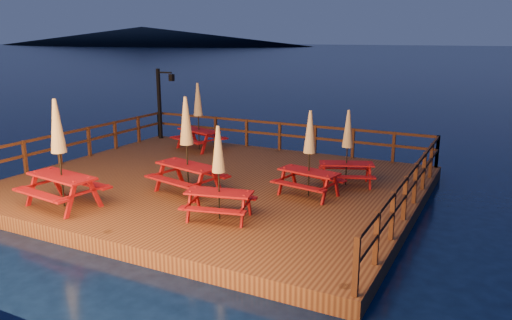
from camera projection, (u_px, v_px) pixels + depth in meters
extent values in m
plane|color=black|center=(215.00, 193.00, 15.46)|extent=(500.00, 500.00, 0.00)
cube|color=#442416|center=(214.00, 187.00, 15.42)|extent=(12.00, 10.00, 0.40)
cylinder|color=#391D12|center=(162.00, 153.00, 21.99)|extent=(0.24, 0.24, 1.40)
cylinder|color=#391D12|center=(110.00, 260.00, 11.57)|extent=(0.24, 0.24, 1.40)
cylinder|color=#391D12|center=(277.00, 169.00, 19.51)|extent=(0.24, 0.24, 1.40)
cylinder|color=#391D12|center=(425.00, 188.00, 17.03)|extent=(0.24, 0.24, 1.40)
cube|color=#391D12|center=(280.00, 123.00, 19.30)|extent=(11.70, 0.06, 0.09)
cube|color=#391D12|center=(280.00, 135.00, 19.41)|extent=(11.70, 0.06, 0.09)
cube|color=#391D12|center=(181.00, 126.00, 21.49)|extent=(0.10, 0.10, 1.10)
cube|color=#391D12|center=(280.00, 136.00, 19.42)|extent=(0.10, 0.10, 1.10)
cube|color=#391D12|center=(402.00, 148.00, 17.35)|extent=(0.10, 0.10, 1.10)
cube|color=#391D12|center=(73.00, 131.00, 17.70)|extent=(0.06, 9.70, 0.09)
cube|color=#391D12|center=(75.00, 144.00, 17.81)|extent=(0.06, 9.70, 0.09)
cube|color=#391D12|center=(75.00, 145.00, 17.82)|extent=(0.10, 0.10, 1.10)
cube|color=#391D12|center=(145.00, 128.00, 21.17)|extent=(0.10, 0.10, 1.10)
cube|color=#391D12|center=(412.00, 171.00, 12.52)|extent=(0.06, 9.70, 0.09)
cube|color=#391D12|center=(410.00, 188.00, 12.63)|extent=(0.06, 9.70, 0.09)
cube|color=#391D12|center=(371.00, 246.00, 9.29)|extent=(0.10, 0.10, 1.10)
cube|color=#391D12|center=(410.00, 190.00, 12.64)|extent=(0.10, 0.10, 1.10)
cube|color=#391D12|center=(433.00, 158.00, 15.99)|extent=(0.10, 0.10, 1.10)
cube|color=black|center=(159.00, 104.00, 21.39)|extent=(0.12, 0.12, 3.00)
cube|color=black|center=(165.00, 72.00, 20.91)|extent=(0.70, 0.06, 0.06)
cube|color=black|center=(172.00, 78.00, 20.80)|extent=(0.18, 0.18, 0.28)
sphere|color=#FFD166|center=(172.00, 78.00, 20.80)|extent=(0.14, 0.14, 0.14)
ellipsoid|color=black|center=(142.00, 36.00, 249.21)|extent=(180.00, 84.00, 9.00)
cube|color=maroon|center=(219.00, 192.00, 12.05)|extent=(1.71, 0.98, 0.04)
cube|color=maroon|center=(226.00, 196.00, 12.62)|extent=(1.63, 0.61, 0.04)
cube|color=maroon|center=(212.00, 210.00, 11.61)|extent=(1.63, 0.61, 0.04)
cube|color=maroon|center=(198.00, 200.00, 12.57)|extent=(0.07, 0.10, 0.67)
cube|color=maroon|center=(189.00, 207.00, 12.01)|extent=(0.07, 0.10, 0.67)
cube|color=maroon|center=(249.00, 204.00, 12.25)|extent=(0.07, 0.10, 0.67)
cube|color=maroon|center=(243.00, 212.00, 11.70)|extent=(0.07, 0.10, 0.67)
cylinder|color=black|center=(219.00, 175.00, 11.94)|extent=(0.04, 0.04, 2.24)
cone|color=tan|center=(218.00, 149.00, 11.79)|extent=(0.32, 0.32, 1.12)
sphere|color=black|center=(218.00, 128.00, 11.66)|extent=(0.06, 0.06, 0.06)
cube|color=maroon|center=(62.00, 176.00, 12.90)|extent=(2.06, 1.02, 0.05)
cube|color=maroon|center=(84.00, 182.00, 13.51)|extent=(2.00, 0.56, 0.05)
cube|color=maroon|center=(40.00, 195.00, 12.45)|extent=(2.00, 0.56, 0.05)
cube|color=maroon|center=(56.00, 183.00, 13.74)|extent=(0.08, 0.12, 0.82)
cube|color=maroon|center=(32.00, 189.00, 13.17)|extent=(0.08, 0.12, 0.82)
cube|color=maroon|center=(95.00, 193.00, 12.83)|extent=(0.08, 0.12, 0.82)
cube|color=maroon|center=(71.00, 201.00, 12.26)|extent=(0.08, 0.12, 0.82)
cylinder|color=black|center=(60.00, 155.00, 12.77)|extent=(0.05, 0.05, 2.75)
cone|color=tan|center=(57.00, 126.00, 12.58)|extent=(0.40, 0.40, 1.37)
sphere|color=black|center=(54.00, 101.00, 12.42)|extent=(0.08, 0.08, 0.08)
cube|color=maroon|center=(188.00, 165.00, 14.06)|extent=(2.03, 1.15, 0.05)
cube|color=maroon|center=(204.00, 172.00, 14.61)|extent=(1.93, 0.71, 0.05)
cube|color=maroon|center=(171.00, 181.00, 13.66)|extent=(1.93, 0.71, 0.05)
cube|color=maroon|center=(179.00, 172.00, 14.91)|extent=(0.09, 0.12, 0.80)
cube|color=maroon|center=(160.00, 177.00, 14.39)|extent=(0.09, 0.12, 0.80)
cube|color=maroon|center=(217.00, 181.00, 13.92)|extent=(0.09, 0.12, 0.80)
cube|color=maroon|center=(199.00, 187.00, 13.40)|extent=(0.09, 0.12, 0.80)
cylinder|color=black|center=(187.00, 147.00, 13.93)|extent=(0.05, 0.05, 2.66)
cone|color=tan|center=(186.00, 121.00, 13.75)|extent=(0.38, 0.38, 1.33)
sphere|color=black|center=(185.00, 98.00, 13.60)|extent=(0.07, 0.07, 0.07)
cube|color=maroon|center=(199.00, 130.00, 19.49)|extent=(1.94, 1.23, 0.05)
cube|color=maroon|center=(211.00, 136.00, 19.98)|extent=(1.81, 0.83, 0.05)
cube|color=maroon|center=(187.00, 140.00, 19.15)|extent=(1.81, 0.83, 0.05)
cube|color=maroon|center=(194.00, 136.00, 20.33)|extent=(0.09, 0.11, 0.76)
cube|color=maroon|center=(181.00, 138.00, 19.87)|extent=(0.09, 0.11, 0.76)
cube|color=maroon|center=(218.00, 141.00, 19.29)|extent=(0.09, 0.11, 0.76)
cube|color=maroon|center=(205.00, 144.00, 18.84)|extent=(0.09, 0.11, 0.76)
cylinder|color=black|center=(198.00, 118.00, 19.37)|extent=(0.04, 0.04, 2.52)
cone|color=tan|center=(198.00, 99.00, 19.20)|extent=(0.36, 0.36, 1.26)
sphere|color=black|center=(197.00, 84.00, 19.05)|extent=(0.07, 0.07, 0.07)
cube|color=maroon|center=(346.00, 164.00, 14.81)|extent=(1.70, 1.17, 0.04)
cube|color=maroon|center=(345.00, 168.00, 15.38)|extent=(1.56, 0.83, 0.04)
cube|color=maroon|center=(348.00, 177.00, 14.36)|extent=(1.56, 0.83, 0.04)
cube|color=maroon|center=(323.00, 171.00, 15.22)|extent=(0.08, 0.10, 0.66)
cube|color=maroon|center=(324.00, 176.00, 14.66)|extent=(0.08, 0.10, 0.66)
cube|color=maroon|center=(367.00, 172.00, 15.11)|extent=(0.08, 0.10, 0.66)
cube|color=maroon|center=(370.00, 177.00, 14.55)|extent=(0.08, 0.10, 0.66)
cylinder|color=black|center=(347.00, 149.00, 14.70)|extent=(0.04, 0.04, 2.20)
cone|color=tan|center=(348.00, 129.00, 14.55)|extent=(0.32, 0.32, 1.10)
sphere|color=black|center=(349.00, 111.00, 14.43)|extent=(0.06, 0.06, 0.06)
cube|color=maroon|center=(309.00, 172.00, 13.80)|extent=(1.76, 0.93, 0.05)
cube|color=maroon|center=(319.00, 177.00, 14.30)|extent=(1.70, 0.55, 0.05)
cube|color=maroon|center=(298.00, 186.00, 13.44)|extent=(1.70, 0.55, 0.05)
cube|color=maroon|center=(294.00, 177.00, 14.53)|extent=(0.07, 0.10, 0.70)
cube|color=maroon|center=(282.00, 182.00, 14.06)|extent=(0.07, 0.10, 0.70)
cube|color=maroon|center=(336.00, 185.00, 13.72)|extent=(0.07, 0.10, 0.70)
cube|color=maroon|center=(325.00, 191.00, 13.24)|extent=(0.07, 0.10, 0.70)
cylinder|color=black|center=(309.00, 155.00, 13.69)|extent=(0.04, 0.04, 2.33)
cone|color=tan|center=(310.00, 132.00, 13.53)|extent=(0.34, 0.34, 1.16)
sphere|color=black|center=(311.00, 112.00, 13.40)|extent=(0.07, 0.07, 0.07)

